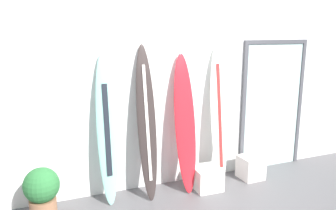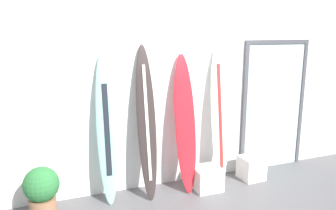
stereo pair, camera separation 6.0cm
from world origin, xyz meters
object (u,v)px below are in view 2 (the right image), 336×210
at_px(glass_door, 273,103).
at_px(display_block_center, 207,178).
at_px(potted_plant, 42,191).
at_px(surfboard_seafoam, 107,130).
at_px(surfboard_crimson, 185,124).
at_px(surfboard_ivory, 219,117).
at_px(surfboard_charcoal, 147,124).
at_px(display_block_left, 251,168).

bearing_deg(glass_door, display_block_center, -164.74).
xyz_separation_m(glass_door, potted_plant, (-3.54, -0.37, -0.70)).
bearing_deg(surfboard_seafoam, display_block_center, -7.72).
xyz_separation_m(display_block_center, potted_plant, (-2.18, -0.00, 0.20)).
bearing_deg(display_block_center, potted_plant, -179.96).
bearing_deg(potted_plant, surfboard_crimson, 4.34).
distance_m(display_block_center, potted_plant, 2.19).
distance_m(surfboard_crimson, display_block_center, 0.86).
xyz_separation_m(surfboard_crimson, surfboard_ivory, (0.57, 0.06, 0.03)).
xyz_separation_m(surfboard_charcoal, glass_door, (2.19, 0.22, 0.06)).
relative_size(surfboard_seafoam, display_block_left, 5.66).
distance_m(display_block_left, display_block_center, 0.79).
xyz_separation_m(surfboard_ivory, display_block_left, (0.50, -0.14, -0.81)).
bearing_deg(surfboard_charcoal, display_block_left, -2.94).
height_order(display_block_left, glass_door, glass_door).
relative_size(surfboard_ivory, display_block_left, 5.79).
height_order(surfboard_crimson, potted_plant, surfboard_crimson).
bearing_deg(surfboard_charcoal, surfboard_ivory, 2.95).
distance_m(surfboard_charcoal, surfboard_crimson, 0.55).
xyz_separation_m(surfboard_crimson, display_block_left, (1.07, -0.08, -0.78)).
distance_m(surfboard_seafoam, potted_plant, 1.04).
bearing_deg(surfboard_ivory, display_block_center, -143.91).
height_order(surfboard_ivory, potted_plant, surfboard_ivory).
bearing_deg(potted_plant, surfboard_seafoam, 12.73).
bearing_deg(surfboard_charcoal, glass_door, 5.77).
relative_size(glass_door, potted_plant, 3.17).
height_order(surfboard_charcoal, display_block_center, surfboard_charcoal).
xyz_separation_m(surfboard_seafoam, potted_plant, (-0.82, -0.19, -0.61)).
bearing_deg(surfboard_ivory, display_block_left, -15.68).
relative_size(surfboard_seafoam, glass_door, 0.94).
relative_size(display_block_left, glass_door, 0.17).
bearing_deg(surfboard_crimson, glass_door, 7.92).
relative_size(surfboard_crimson, display_block_center, 4.98).
bearing_deg(surfboard_crimson, display_block_center, -26.62).
bearing_deg(glass_door, surfboard_seafoam, -176.07).
bearing_deg(surfboard_charcoal, surfboard_crimson, -0.72).
xyz_separation_m(surfboard_charcoal, display_block_left, (1.62, -0.08, -0.83)).
height_order(surfboard_charcoal, glass_door, glass_door).
height_order(surfboard_seafoam, display_block_center, surfboard_seafoam).
bearing_deg(display_block_left, surfboard_ivory, 164.32).
xyz_separation_m(surfboard_ivory, potted_plant, (-2.46, -0.21, -0.62)).
bearing_deg(surfboard_ivory, glass_door, 8.67).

